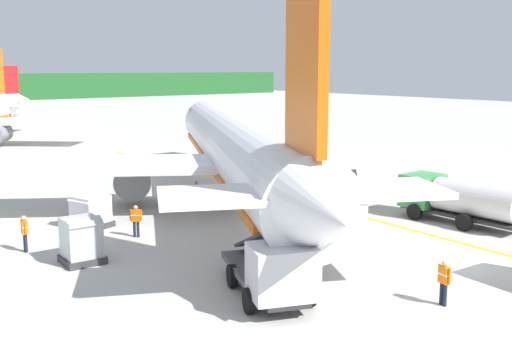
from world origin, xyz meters
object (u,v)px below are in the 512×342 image
cargo_container_far (90,211)px  service_truck_fuel (274,271)px  cargo_container_mid (82,240)px  crew_loader_right (444,279)px  crew_marshaller (136,218)px  crew_supervisor (25,231)px  service_truck_catering (458,198)px  airliner_foreground (236,149)px

cargo_container_far → service_truck_fuel: bearing=-84.7°
cargo_container_mid → crew_loader_right: cargo_container_mid is taller
crew_marshaller → crew_supervisor: bearing=170.7°
service_truck_fuel → crew_supervisor: bearing=114.7°
service_truck_catering → crew_supervisor: 22.10m
cargo_container_far → crew_loader_right: 18.63m
airliner_foreground → crew_marshaller: (-8.60, -3.44, -2.44)m
service_truck_fuel → cargo_container_far: bearing=95.3°
cargo_container_mid → crew_supervisor: 3.42m
service_truck_fuel → cargo_container_mid: (-3.81, 8.49, -0.19)m
crew_loader_right → crew_supervisor: bearing=122.9°
service_truck_fuel → crew_marshaller: (-0.17, 10.72, -0.23)m
crew_marshaller → cargo_container_mid: bearing=-148.5°
airliner_foreground → crew_marshaller: airliner_foreground is taller
crew_loader_right → cargo_container_mid: bearing=124.5°
cargo_container_mid → service_truck_fuel: bearing=-65.8°
service_truck_catering → crew_loader_right: service_truck_catering is taller
airliner_foreground → crew_supervisor: bearing=-169.3°
service_truck_fuel → crew_marshaller: bearing=90.9°
crew_marshaller → service_truck_fuel: bearing=-89.1°
service_truck_catering → crew_loader_right: size_ratio=4.06×
airliner_foreground → crew_loader_right: (-3.78, -17.99, -2.41)m
crew_marshaller → crew_loader_right: 15.33m
airliner_foreground → cargo_container_mid: size_ratio=18.34×
airliner_foreground → crew_loader_right: airliner_foreground is taller
crew_loader_right → crew_supervisor: (-9.96, 15.39, 0.04)m
crew_supervisor → airliner_foreground: bearing=10.7°
service_truck_catering → cargo_container_far: 19.70m
service_truck_fuel → crew_loader_right: bearing=-39.5°
service_truck_fuel → crew_marshaller: size_ratio=3.88×
cargo_container_mid → crew_loader_right: bearing=-55.5°
service_truck_catering → crew_marshaller: bearing=151.7°
airliner_foreground → crew_supervisor: 14.18m
cargo_container_mid → crew_supervisor: (-1.50, 3.07, 0.01)m
service_truck_catering → crew_marshaller: size_ratio=4.16×
airliner_foreground → service_truck_fuel: airliner_foreground is taller
service_truck_catering → service_truck_fuel: bearing=-170.0°
cargo_container_far → airliner_foreground: bearing=1.9°
airliner_foreground → service_truck_catering: 13.38m
airliner_foreground → crew_loader_right: bearing=-101.9°
cargo_container_mid → crew_loader_right: 14.94m
cargo_container_mid → crew_supervisor: bearing=116.0°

